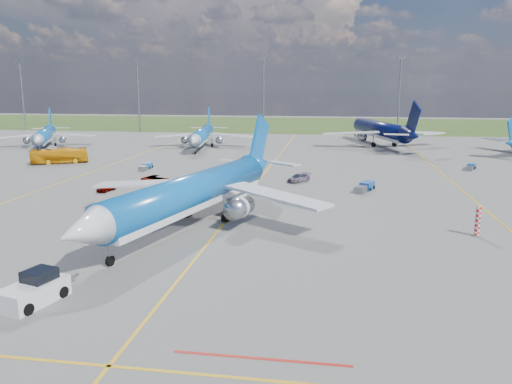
# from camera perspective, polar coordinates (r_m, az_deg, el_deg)

# --- Properties ---
(ground) EXTENTS (400.00, 400.00, 0.00)m
(ground) POSITION_cam_1_polar(r_m,az_deg,el_deg) (46.67, -5.98, -6.42)
(ground) COLOR #565653
(ground) RESTS_ON ground
(grass_strip) EXTENTS (400.00, 80.00, 0.01)m
(grass_strip) POSITION_cam_1_polar(r_m,az_deg,el_deg) (193.63, 5.49, 7.71)
(grass_strip) COLOR #2D4719
(grass_strip) RESTS_ON ground
(taxiway_lines) EXTENTS (60.25, 160.00, 0.02)m
(taxiway_lines) POSITION_cam_1_polar(r_m,az_deg,el_deg) (72.85, -0.30, 0.43)
(taxiway_lines) COLOR gold
(taxiway_lines) RESTS_ON ground
(floodlight_masts) EXTENTS (202.20, 0.50, 22.70)m
(floodlight_masts) POSITION_cam_1_polar(r_m,az_deg,el_deg) (152.74, 8.47, 11.18)
(floodlight_masts) COLOR slate
(floodlight_masts) RESTS_ON ground
(warning_post) EXTENTS (0.50, 0.50, 3.00)m
(warning_post) POSITION_cam_1_polar(r_m,az_deg,el_deg) (54.38, 24.01, -3.10)
(warning_post) COLOR red
(warning_post) RESTS_ON ground
(bg_jet_nw) EXTENTS (36.38, 40.16, 8.57)m
(bg_jet_nw) POSITION_cam_1_polar(r_m,az_deg,el_deg) (131.27, -22.90, 4.72)
(bg_jet_nw) COLOR #0C5AAD
(bg_jet_nw) RESTS_ON ground
(bg_jet_nnw) EXTENTS (29.95, 36.87, 8.85)m
(bg_jet_nnw) POSITION_cam_1_polar(r_m,az_deg,el_deg) (120.83, -6.15, 5.04)
(bg_jet_nnw) COLOR #0C5AAD
(bg_jet_nnw) RESTS_ON ground
(bg_jet_n) EXTENTS (43.15, 50.18, 11.23)m
(bg_jet_n) POSITION_cam_1_polar(r_m,az_deg,el_deg) (128.86, 13.94, 5.20)
(bg_jet_n) COLOR #070F3F
(bg_jet_n) RESTS_ON ground
(main_airliner) EXTENTS (40.52, 47.35, 10.65)m
(main_airliner) POSITION_cam_1_polar(r_m,az_deg,el_deg) (54.33, -7.07, -3.76)
(main_airliner) COLOR #0C5AAD
(main_airliner) RESTS_ON ground
(pushback_tug) EXTENTS (3.53, 6.61, 2.20)m
(pushback_tug) POSITION_cam_1_polar(r_m,az_deg,el_deg) (38.42, -23.96, -10.20)
(pushback_tug) COLOR silver
(pushback_tug) RESTS_ON ground
(apron_bus) EXTENTS (10.40, 7.16, 2.92)m
(apron_bus) POSITION_cam_1_polar(r_m,az_deg,el_deg) (103.17, -21.54, 3.87)
(apron_bus) COLOR orange
(apron_bus) RESTS_ON ground
(service_car_a) EXTENTS (1.93, 3.70, 1.20)m
(service_car_a) POSITION_cam_1_polar(r_m,az_deg,el_deg) (73.95, -16.70, 0.55)
(service_car_a) COLOR #999999
(service_car_a) RESTS_ON ground
(service_car_b) EXTENTS (5.27, 3.54, 1.34)m
(service_car_b) POSITION_cam_1_polar(r_m,az_deg,el_deg) (77.16, -11.27, 1.36)
(service_car_b) COLOR #999999
(service_car_b) RESTS_ON ground
(service_car_c) EXTENTS (3.89, 4.57, 1.26)m
(service_car_c) POSITION_cam_1_polar(r_m,az_deg,el_deg) (77.94, 4.90, 1.62)
(service_car_c) COLOR #999999
(service_car_c) RESTS_ON ground
(baggage_tug_w) EXTENTS (3.14, 5.19, 1.13)m
(baggage_tug_w) POSITION_cam_1_polar(r_m,az_deg,el_deg) (72.83, 12.34, 0.56)
(baggage_tug_w) COLOR #184793
(baggage_tug_w) RESTS_ON ground
(baggage_tug_c) EXTENTS (1.56, 4.75, 1.05)m
(baggage_tug_c) POSITION_cam_1_polar(r_m,az_deg,el_deg) (91.49, -12.48, 2.86)
(baggage_tug_c) COLOR #1C64A8
(baggage_tug_c) RESTS_ON ground
(baggage_tug_e) EXTENTS (2.57, 4.32, 0.94)m
(baggage_tug_e) POSITION_cam_1_polar(r_m,az_deg,el_deg) (97.18, 23.34, 2.65)
(baggage_tug_e) COLOR #1A599F
(baggage_tug_e) RESTS_ON ground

